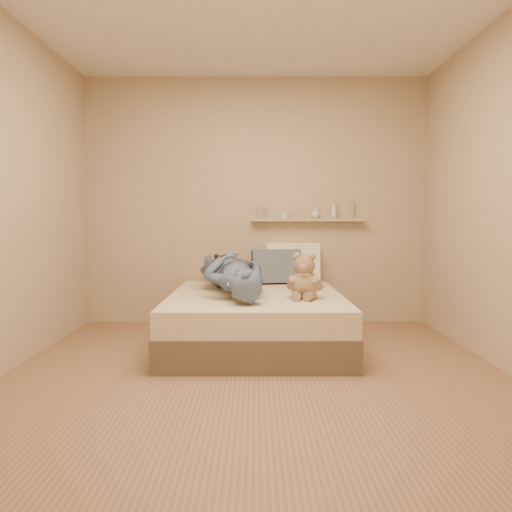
{
  "coord_description": "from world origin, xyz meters",
  "views": [
    {
      "loc": [
        -0.01,
        -3.44,
        1.09
      ],
      "look_at": [
        0.0,
        0.65,
        0.8
      ],
      "focal_mm": 35.0,
      "sensor_mm": 36.0,
      "label": 1
    }
  ],
  "objects_px": {
    "person": "(232,272)",
    "pillow_cream": "(293,263)",
    "dark_plush": "(221,271)",
    "game_console": "(239,282)",
    "teddy_bear": "(304,279)",
    "pillow_grey": "(276,267)",
    "bed": "(256,318)",
    "wall_shelf": "(308,220)"
  },
  "relations": [
    {
      "from": "person",
      "to": "pillow_cream",
      "type": "bearing_deg",
      "value": -138.28
    },
    {
      "from": "dark_plush",
      "to": "game_console",
      "type": "bearing_deg",
      "value": -78.98
    },
    {
      "from": "teddy_bear",
      "to": "dark_plush",
      "type": "xyz_separation_m",
      "value": [
        -0.75,
        0.97,
        -0.03
      ]
    },
    {
      "from": "pillow_grey",
      "to": "person",
      "type": "bearing_deg",
      "value": -122.53
    },
    {
      "from": "person",
      "to": "bed",
      "type": "bearing_deg",
      "value": 162.69
    },
    {
      "from": "game_console",
      "to": "wall_shelf",
      "type": "height_order",
      "value": "wall_shelf"
    },
    {
      "from": "pillow_cream",
      "to": "pillow_grey",
      "type": "bearing_deg",
      "value": -142.66
    },
    {
      "from": "bed",
      "to": "teddy_bear",
      "type": "bearing_deg",
      "value": -37.95
    },
    {
      "from": "bed",
      "to": "teddy_bear",
      "type": "distance_m",
      "value": 0.63
    },
    {
      "from": "teddy_bear",
      "to": "pillow_cream",
      "type": "distance_m",
      "value": 1.14
    },
    {
      "from": "dark_plush",
      "to": "wall_shelf",
      "type": "bearing_deg",
      "value": 15.32
    },
    {
      "from": "game_console",
      "to": "pillow_cream",
      "type": "distance_m",
      "value": 1.43
    },
    {
      "from": "bed",
      "to": "pillow_grey",
      "type": "bearing_deg",
      "value": 73.02
    },
    {
      "from": "person",
      "to": "wall_shelf",
      "type": "height_order",
      "value": "wall_shelf"
    },
    {
      "from": "pillow_cream",
      "to": "wall_shelf",
      "type": "bearing_deg",
      "value": 26.88
    },
    {
      "from": "pillow_cream",
      "to": "wall_shelf",
      "type": "relative_size",
      "value": 0.46
    },
    {
      "from": "pillow_grey",
      "to": "bed",
      "type": "bearing_deg",
      "value": -106.98
    },
    {
      "from": "game_console",
      "to": "wall_shelf",
      "type": "distance_m",
      "value": 1.64
    },
    {
      "from": "pillow_cream",
      "to": "person",
      "type": "relative_size",
      "value": 0.36
    },
    {
      "from": "person",
      "to": "wall_shelf",
      "type": "relative_size",
      "value": 1.27
    },
    {
      "from": "game_console",
      "to": "person",
      "type": "relative_size",
      "value": 0.13
    },
    {
      "from": "dark_plush",
      "to": "wall_shelf",
      "type": "xyz_separation_m",
      "value": [
        0.91,
        0.25,
        0.52
      ]
    },
    {
      "from": "teddy_bear",
      "to": "person",
      "type": "relative_size",
      "value": 0.25
    },
    {
      "from": "bed",
      "to": "dark_plush",
      "type": "bearing_deg",
      "value": 118.35
    },
    {
      "from": "game_console",
      "to": "teddy_bear",
      "type": "xyz_separation_m",
      "value": [
        0.53,
        0.19,
        -0.0
      ]
    },
    {
      "from": "pillow_grey",
      "to": "person",
      "type": "height_order",
      "value": "person"
    },
    {
      "from": "dark_plush",
      "to": "person",
      "type": "bearing_deg",
      "value": -77.49
    },
    {
      "from": "bed",
      "to": "dark_plush",
      "type": "xyz_separation_m",
      "value": [
        -0.36,
        0.66,
        0.36
      ]
    },
    {
      "from": "bed",
      "to": "pillow_cream",
      "type": "relative_size",
      "value": 3.45
    },
    {
      "from": "game_console",
      "to": "pillow_cream",
      "type": "height_order",
      "value": "pillow_cream"
    },
    {
      "from": "pillow_grey",
      "to": "wall_shelf",
      "type": "distance_m",
      "value": 0.63
    },
    {
      "from": "pillow_cream",
      "to": "game_console",
      "type": "bearing_deg",
      "value": -111.59
    },
    {
      "from": "game_console",
      "to": "bed",
      "type": "bearing_deg",
      "value": 75.23
    },
    {
      "from": "dark_plush",
      "to": "pillow_grey",
      "type": "relative_size",
      "value": 0.61
    },
    {
      "from": "dark_plush",
      "to": "person",
      "type": "xyz_separation_m",
      "value": [
        0.14,
        -0.64,
        0.05
      ]
    },
    {
      "from": "pillow_grey",
      "to": "game_console",
      "type": "bearing_deg",
      "value": -106.06
    },
    {
      "from": "game_console",
      "to": "pillow_cream",
      "type": "relative_size",
      "value": 0.35
    },
    {
      "from": "game_console",
      "to": "teddy_bear",
      "type": "bearing_deg",
      "value": 19.53
    },
    {
      "from": "teddy_bear",
      "to": "pillow_cream",
      "type": "relative_size",
      "value": 0.7
    },
    {
      "from": "game_console",
      "to": "person",
      "type": "xyz_separation_m",
      "value": [
        -0.08,
        0.52,
        0.02
      ]
    },
    {
      "from": "pillow_cream",
      "to": "person",
      "type": "xyz_separation_m",
      "value": [
        -0.61,
        -0.81,
        -0.02
      ]
    },
    {
      "from": "bed",
      "to": "teddy_bear",
      "type": "height_order",
      "value": "teddy_bear"
    }
  ]
}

